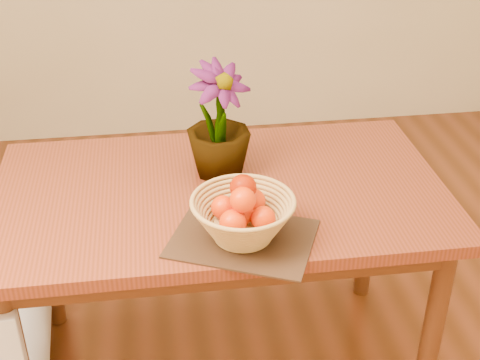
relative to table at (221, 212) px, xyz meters
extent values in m
cube|color=maroon|center=(0.00, 0.00, 0.07)|extent=(1.40, 0.80, 0.04)
cube|color=#452310|center=(0.00, 0.00, 0.01)|extent=(1.28, 0.68, 0.08)
cylinder|color=#452310|center=(0.62, -0.32, -0.31)|extent=(0.06, 0.06, 0.71)
cylinder|color=#452310|center=(-0.62, 0.32, -0.31)|extent=(0.06, 0.06, 0.71)
cylinder|color=#452310|center=(0.62, 0.32, -0.31)|extent=(0.06, 0.06, 0.71)
cube|color=#352213|center=(0.03, -0.28, 0.09)|extent=(0.46, 0.42, 0.01)
cylinder|color=tan|center=(0.03, -0.28, 0.10)|extent=(0.14, 0.14, 0.01)
sphere|color=red|center=(0.03, -0.28, 0.17)|extent=(0.06, 0.06, 0.06)
sphere|color=red|center=(0.06, -0.23, 0.18)|extent=(0.07, 0.07, 0.07)
sphere|color=red|center=(-0.02, -0.24, 0.18)|extent=(0.07, 0.07, 0.07)
sphere|color=red|center=(0.00, -0.33, 0.18)|extent=(0.07, 0.07, 0.07)
sphere|color=red|center=(0.08, -0.31, 0.18)|extent=(0.07, 0.07, 0.07)
sphere|color=red|center=(0.04, -0.25, 0.24)|extent=(0.07, 0.07, 0.07)
sphere|color=red|center=(0.03, -0.31, 0.24)|extent=(0.07, 0.07, 0.07)
sphere|color=red|center=(0.04, -0.25, 0.24)|extent=(0.07, 0.07, 0.07)
imported|color=#194213|center=(0.01, 0.10, 0.27)|extent=(0.28, 0.28, 0.36)
camera|label=1|loc=(-0.19, -1.76, 1.17)|focal=50.00mm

